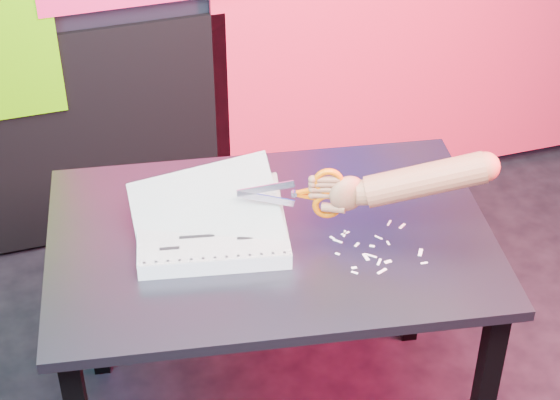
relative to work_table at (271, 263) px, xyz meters
name	(u,v)px	position (x,y,z in m)	size (l,w,h in m)	color
room	(455,86)	(0.27, -0.39, 0.70)	(3.01, 3.01, 2.71)	black
work_table	(271,263)	(0.00, 0.00, 0.00)	(1.25, 0.93, 0.75)	black
printout_stack	(212,232)	(-0.15, 0.02, 0.12)	(0.42, 0.35, 0.20)	white
scissors	(320,194)	(0.12, -0.05, 0.23)	(0.26, 0.09, 0.15)	#A0A7BF
hand_forearm	(412,182)	(0.33, -0.12, 0.27)	(0.44, 0.18, 0.17)	brown
paper_clippings	(374,250)	(0.23, -0.14, 0.10)	(0.22, 0.20, 0.00)	white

